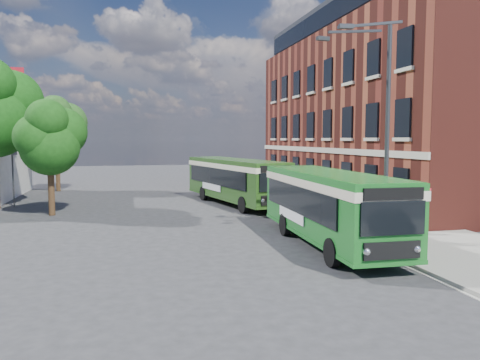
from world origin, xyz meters
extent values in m
plane|color=#29292B|center=(0.00, 0.00, 0.00)|extent=(120.00, 120.00, 0.00)
cube|color=gray|center=(7.00, 8.00, 0.07)|extent=(6.00, 48.00, 0.15)
cube|color=beige|center=(3.95, 8.00, 0.01)|extent=(0.12, 48.00, 0.01)
cube|color=maroon|center=(14.00, 12.00, 6.00)|extent=(12.00, 26.00, 12.00)
cube|color=beige|center=(7.96, 12.00, 3.60)|extent=(0.12, 26.00, 0.35)
cube|color=#212429|center=(14.00, 12.00, 13.10)|extent=(10.80, 24.80, 2.20)
cube|color=black|center=(8.57, 12.00, 13.10)|extent=(0.08, 24.00, 1.40)
cylinder|color=#343739|center=(-12.50, 13.00, 4.50)|extent=(0.10, 0.10, 9.00)
cube|color=#AF1423|center=(-12.05, 13.00, 8.60)|extent=(0.90, 0.02, 0.60)
cylinder|color=#343739|center=(5.20, -2.00, 0.15)|extent=(0.44, 0.44, 0.30)
cylinder|color=#343739|center=(5.20, -2.00, 4.50)|extent=(0.18, 0.18, 9.00)
cube|color=#343739|center=(3.96, -2.60, 8.80)|extent=(2.58, 0.46, 0.37)
cube|color=#343739|center=(3.96, -1.40, 8.80)|extent=(2.58, 0.46, 0.37)
cube|color=#343739|center=(2.73, -3.08, 8.55)|extent=(0.55, 0.22, 0.16)
cube|color=#343739|center=(2.73, -0.92, 8.55)|extent=(0.55, 0.22, 0.16)
cylinder|color=#343739|center=(5.60, -4.20, 1.25)|extent=(0.08, 0.08, 2.50)
cube|color=red|center=(5.60, -4.20, 2.35)|extent=(0.35, 0.04, 0.35)
cube|color=#186620|center=(2.70, -1.84, 1.77)|extent=(2.77, 10.03, 2.45)
cube|color=#186620|center=(2.70, -1.84, 0.50)|extent=(2.81, 10.07, 0.14)
cube|color=black|center=(1.43, -1.51, 1.90)|extent=(0.30, 8.16, 1.10)
cube|color=black|center=(3.99, -1.58, 1.90)|extent=(0.30, 8.16, 1.10)
cube|color=beige|center=(2.70, -1.84, 2.60)|extent=(2.83, 10.09, 0.32)
cube|color=#186620|center=(2.70, -1.84, 2.96)|extent=(2.67, 9.93, 0.12)
cube|color=black|center=(2.56, -6.85, 1.95)|extent=(2.15, 0.14, 1.05)
cube|color=black|center=(2.56, -6.86, 2.70)|extent=(2.00, 0.13, 0.38)
cube|color=black|center=(2.56, -6.86, 0.95)|extent=(1.90, 0.13, 0.55)
sphere|color=silver|center=(1.72, -6.82, 0.95)|extent=(0.26, 0.26, 0.26)
sphere|color=silver|center=(3.41, -6.87, 0.95)|extent=(0.26, 0.26, 0.26)
cube|color=black|center=(2.84, 3.17, 2.00)|extent=(2.00, 0.13, 0.90)
cube|color=white|center=(1.44, -0.81, 1.15)|extent=(0.13, 3.20, 0.45)
cylinder|color=black|center=(1.44, -4.99, 0.50)|extent=(0.31, 1.01, 1.00)
cylinder|color=black|center=(3.78, -5.06, 0.50)|extent=(0.31, 1.01, 1.00)
cylinder|color=black|center=(1.59, 0.37, 0.50)|extent=(0.31, 1.01, 1.00)
cylinder|color=black|center=(3.93, 0.31, 0.50)|extent=(0.31, 1.01, 1.00)
cube|color=#254D19|center=(1.65, 10.96, 1.77)|extent=(4.75, 11.37, 2.45)
cube|color=#254D19|center=(1.65, 10.96, 0.50)|extent=(4.80, 11.42, 0.14)
cube|color=black|center=(0.34, 10.99, 1.90)|extent=(2.01, 9.10, 1.10)
cube|color=black|center=(2.84, 11.52, 1.90)|extent=(2.01, 9.10, 1.10)
cube|color=#F7F3CB|center=(1.65, 10.96, 2.60)|extent=(4.82, 11.44, 0.32)
cube|color=#254D19|center=(1.65, 10.96, 2.96)|extent=(4.63, 11.25, 0.12)
cube|color=black|center=(2.81, 5.50, 1.95)|extent=(2.12, 0.52, 1.05)
cube|color=black|center=(2.81, 5.49, 2.70)|extent=(1.97, 0.49, 0.38)
cube|color=black|center=(2.81, 5.49, 0.95)|extent=(1.88, 0.47, 0.55)
sphere|color=silver|center=(1.98, 5.34, 0.95)|extent=(0.26, 0.26, 0.26)
sphere|color=silver|center=(3.64, 5.69, 0.95)|extent=(0.26, 0.26, 0.26)
cube|color=black|center=(0.50, 16.41, 2.00)|extent=(1.97, 0.49, 0.90)
cube|color=white|center=(0.18, 11.67, 1.15)|extent=(0.70, 3.14, 0.45)
cylinder|color=black|center=(1.29, 7.05, 0.50)|extent=(0.48, 1.04, 1.00)
cylinder|color=black|center=(3.58, 7.54, 0.50)|extent=(0.48, 1.04, 1.00)
cylinder|color=black|center=(-0.06, 13.40, 0.50)|extent=(0.48, 1.04, 1.00)
cylinder|color=black|center=(2.23, 13.89, 0.50)|extent=(0.48, 1.04, 1.00)
imported|color=black|center=(6.30, -2.98, 0.92)|extent=(0.67, 0.64, 1.55)
imported|color=black|center=(6.34, -0.74, 1.04)|extent=(1.07, 0.98, 1.78)
cylinder|color=#342113|center=(-9.59, 8.87, 1.41)|extent=(0.36, 0.36, 2.81)
sphere|color=#133F0F|center=(-9.59, 8.87, 3.96)|extent=(3.32, 3.32, 3.32)
sphere|color=#133F0F|center=(-8.96, 9.38, 4.79)|extent=(2.81, 2.81, 2.81)
sphere|color=#133F0F|center=(-10.17, 8.42, 4.47)|extent=(2.56, 2.56, 2.56)
sphere|color=#133F0F|center=(-9.59, 8.23, 5.43)|extent=(2.30, 2.30, 2.30)
sphere|color=#12410F|center=(-12.37, 12.78, 6.72)|extent=(3.94, 3.94, 3.94)
cylinder|color=#342113|center=(-11.03, 22.05, 1.69)|extent=(0.36, 0.36, 3.38)
sphere|color=#1E4317|center=(-11.03, 22.05, 4.76)|extent=(3.99, 3.99, 3.99)
sphere|color=#1E4317|center=(-10.27, 22.67, 5.76)|extent=(3.38, 3.38, 3.38)
sphere|color=#1E4317|center=(-11.73, 21.52, 5.38)|extent=(3.07, 3.07, 3.07)
sphere|color=#1E4317|center=(-11.03, 21.29, 6.53)|extent=(2.77, 2.77, 2.77)
camera|label=1|loc=(-5.28, -19.50, 4.36)|focal=35.00mm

